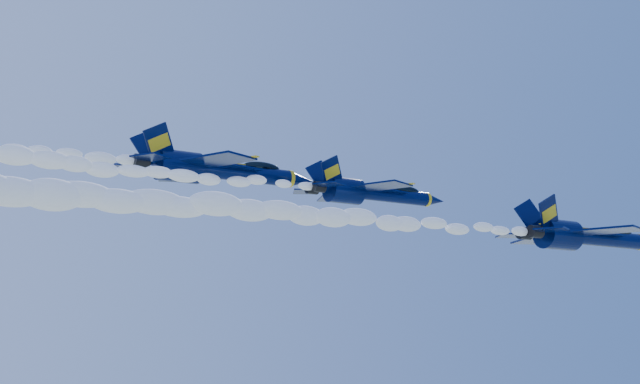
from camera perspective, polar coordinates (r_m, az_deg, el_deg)
jet_lead at (r=85.36m, az=16.61°, el=-2.72°), size 17.66×14.49×6.56m
smoke_trail_jet_lead at (r=63.94m, az=-3.96°, el=-1.20°), size 52.96×2.39×2.15m
jet_second at (r=86.71m, az=3.31°, el=-0.04°), size 16.08×13.19×5.98m
smoke_trail_jet_second at (r=72.84m, az=-18.60°, el=2.04°), size 52.96×2.18×1.96m
jet_third at (r=84.73m, az=-6.71°, el=1.45°), size 19.10×15.67×7.10m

